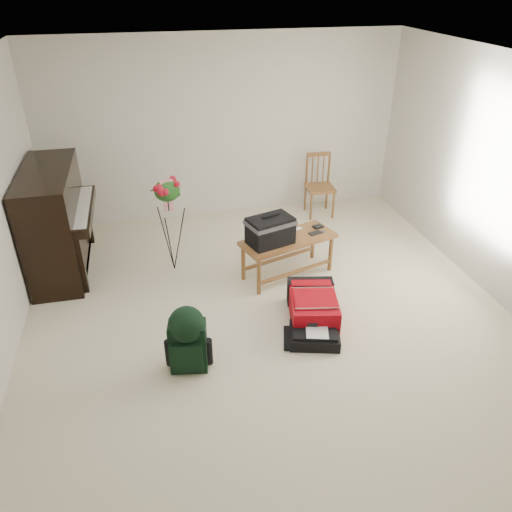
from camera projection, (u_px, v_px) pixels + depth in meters
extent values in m
cube|color=beige|center=(272.00, 320.00, 5.20)|extent=(5.00, 5.50, 0.01)
cube|color=white|center=(277.00, 68.00, 3.94)|extent=(5.00, 5.50, 0.01)
cube|color=beige|center=(223.00, 129.00, 6.88)|extent=(5.00, 0.04, 2.50)
cube|color=beige|center=(512.00, 188.00, 5.05)|extent=(0.04, 5.50, 2.50)
cube|color=black|center=(55.00, 221.00, 5.80)|extent=(0.55, 1.50, 1.25)
cube|color=black|center=(80.00, 211.00, 5.81)|extent=(0.28, 1.30, 0.10)
cube|color=white|center=(80.00, 207.00, 5.78)|extent=(0.22, 1.20, 0.02)
cube|color=black|center=(69.00, 263.00, 6.10)|extent=(0.45, 1.30, 0.10)
cube|color=olive|center=(288.00, 240.00, 5.73)|extent=(1.19, 0.75, 0.04)
cylinder|color=olive|center=(249.00, 271.00, 5.61)|extent=(0.05, 0.05, 0.45)
cylinder|color=olive|center=(243.00, 256.00, 5.91)|extent=(0.05, 0.05, 0.45)
cylinder|color=olive|center=(333.00, 261.00, 5.80)|extent=(0.05, 0.05, 0.45)
cylinder|color=olive|center=(323.00, 246.00, 6.10)|extent=(0.05, 0.05, 0.45)
cube|color=olive|center=(320.00, 188.00, 7.22)|extent=(0.41, 0.41, 0.04)
cylinder|color=olive|center=(312.00, 207.00, 7.16)|extent=(0.03, 0.03, 0.40)
cylinder|color=olive|center=(305.00, 198.00, 7.44)|extent=(0.03, 0.03, 0.40)
cylinder|color=olive|center=(334.00, 205.00, 7.22)|extent=(0.03, 0.03, 0.40)
cylinder|color=olive|center=(326.00, 196.00, 7.50)|extent=(0.03, 0.03, 0.40)
cube|color=olive|center=(318.00, 154.00, 7.13)|extent=(0.35, 0.06, 0.06)
cylinder|color=olive|center=(306.00, 170.00, 7.21)|extent=(0.03, 0.03, 0.48)
cylinder|color=olive|center=(328.00, 168.00, 7.28)|extent=(0.03, 0.03, 0.48)
cube|color=#AF070D|center=(313.00, 306.00, 5.16)|extent=(0.59, 0.77, 0.27)
cube|color=black|center=(305.00, 292.00, 5.38)|extent=(0.51, 0.25, 0.29)
cube|color=#AF070D|center=(315.00, 297.00, 5.04)|extent=(0.49, 0.47, 0.02)
cube|color=silver|center=(322.00, 308.00, 4.87)|extent=(0.43, 0.10, 0.01)
cube|color=black|center=(314.00, 336.00, 4.89)|extent=(0.57, 0.50, 0.12)
cube|color=black|center=(315.00, 330.00, 4.85)|extent=(0.50, 0.43, 0.03)
cube|color=white|center=(317.00, 329.00, 4.83)|extent=(0.28, 0.34, 0.01)
cube|color=black|center=(308.00, 323.00, 4.87)|extent=(0.17, 0.13, 0.05)
cube|color=black|center=(188.00, 346.00, 4.47)|extent=(0.36, 0.25, 0.50)
cube|color=black|center=(190.00, 357.00, 4.38)|extent=(0.27, 0.10, 0.29)
sphere|color=black|center=(186.00, 324.00, 4.34)|extent=(0.32, 0.32, 0.32)
cube|color=black|center=(179.00, 340.00, 4.55)|extent=(0.05, 0.04, 0.44)
cube|color=black|center=(195.00, 338.00, 4.58)|extent=(0.05, 0.04, 0.44)
cylinder|color=black|center=(168.00, 198.00, 5.62)|extent=(0.01, 0.01, 0.31)
ellipsoid|color=#20561A|center=(167.00, 191.00, 5.57)|extent=(0.29, 0.21, 0.27)
cube|color=red|center=(166.00, 184.00, 5.51)|extent=(0.15, 0.07, 0.08)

